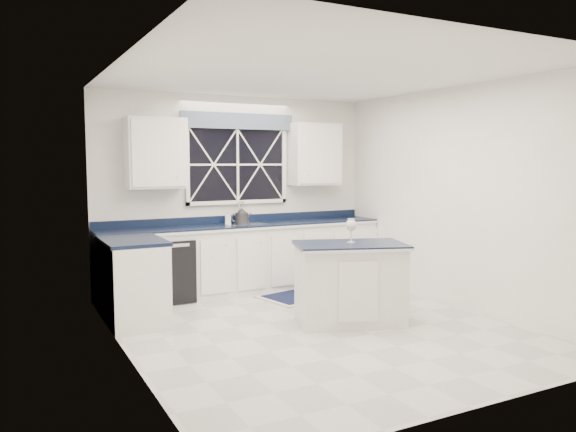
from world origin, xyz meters
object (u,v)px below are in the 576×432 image
faucet (240,211)px  wine_glass (351,226)px  kettle (242,216)px  soap_bottle (228,218)px  dishwasher (167,269)px  island (350,283)px

faucet → wine_glass: 2.13m
kettle → soap_bottle: 0.19m
dishwasher → faucet: 1.31m
soap_bottle → faucet: bearing=16.9°
island → wine_glass: size_ratio=5.09×
faucet → kettle: 0.11m
dishwasher → island: island is taller
dishwasher → kettle: (1.09, 0.10, 0.63)m
island → kettle: size_ratio=4.55×
dishwasher → soap_bottle: size_ratio=4.87×
dishwasher → soap_bottle: bearing=8.4°
dishwasher → soap_bottle: soap_bottle is taller
dishwasher → faucet: bearing=10.0°
dishwasher → wine_glass: (1.57, -1.88, 0.67)m
faucet → island: 2.26m
dishwasher → island: 2.46m
wine_glass → island: bearing=-132.1°
dishwasher → kettle: 1.26m
island → kettle: 2.15m
dishwasher → island: bearing=-51.4°
dishwasher → wine_glass: wine_glass is taller
island → soap_bottle: (-0.64, 2.06, 0.58)m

